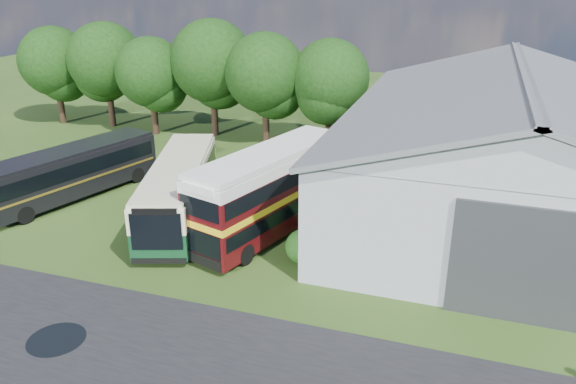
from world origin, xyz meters
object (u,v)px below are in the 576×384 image
(bus_green_single, at_px, (179,189))
(bus_maroon_double, at_px, (271,192))
(storage_shed, at_px, (514,140))
(bus_dark_single, at_px, (72,172))

(bus_green_single, height_order, bus_maroon_double, bus_maroon_double)
(storage_shed, distance_m, bus_dark_single, 26.23)
(storage_shed, bearing_deg, bus_maroon_double, -148.32)
(bus_dark_single, bearing_deg, bus_maroon_double, 13.59)
(storage_shed, relative_size, bus_green_single, 2.04)
(storage_shed, distance_m, bus_maroon_double, 14.21)
(bus_green_single, bearing_deg, bus_maroon_double, -19.08)
(storage_shed, bearing_deg, bus_dark_single, -165.23)
(bus_green_single, height_order, bus_dark_single, bus_green_single)
(bus_maroon_double, height_order, bus_dark_single, bus_maroon_double)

